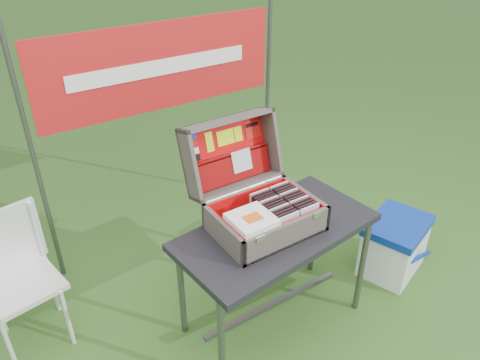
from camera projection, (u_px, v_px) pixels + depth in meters
ground at (257, 324)px, 2.82m from camera, size 80.00×80.00×0.00m
table at (274, 276)px, 2.69m from camera, size 1.15×0.65×0.69m
table_top at (277, 231)px, 2.52m from camera, size 1.15×0.65×0.04m
table_leg_fl at (221, 342)px, 2.31m from camera, size 0.04×0.04×0.65m
table_leg_fr at (362, 268)px, 2.77m from camera, size 0.04×0.04×0.65m
table_leg_bl at (181, 290)px, 2.62m from camera, size 0.04×0.04×0.65m
table_leg_br at (314, 231)px, 3.08m from camera, size 0.04×0.04×0.65m
table_brace at (273, 304)px, 2.80m from camera, size 0.95×0.03×0.03m
suitcase at (260, 184)px, 2.42m from camera, size 0.55×0.55×0.50m
suitcase_base_bottom at (265, 227)px, 2.50m from camera, size 0.55×0.39×0.02m
suitcase_base_wall_front at (288, 236)px, 2.34m from camera, size 0.55×0.02×0.15m
suitcase_base_wall_back at (246, 201)px, 2.60m from camera, size 0.55×0.02×0.15m
suitcase_base_wall_left at (223, 234)px, 2.35m from camera, size 0.02×0.39×0.15m
suitcase_base_wall_right at (304, 202)px, 2.60m from camera, size 0.02×0.39×0.15m
suitcase_liner_floor at (265, 225)px, 2.50m from camera, size 0.51×0.35×0.01m
suitcase_latch_left at (260, 239)px, 2.21m from camera, size 0.05×0.01×0.03m
suitcase_latch_right at (317, 215)px, 2.38m from camera, size 0.05×0.01×0.03m
suitcase_hinge at (245, 189)px, 2.57m from camera, size 0.50×0.02×0.02m
suitcase_lid_back at (226, 152)px, 2.63m from camera, size 0.55×0.14×0.38m
suitcase_lid_rim_far at (226, 120)px, 2.52m from camera, size 0.55×0.15×0.06m
suitcase_lid_rim_near at (238, 185)px, 2.63m from camera, size 0.55×0.15×0.06m
suitcase_lid_rim_left at (190, 166)px, 2.45m from camera, size 0.02×0.26×0.42m
suitcase_lid_rim_right at (271, 141)px, 2.70m from camera, size 0.02×0.26×0.42m
suitcase_lid_liner at (228, 152)px, 2.62m from camera, size 0.50×0.11×0.33m
suitcase_liner_wall_front at (286, 232)px, 2.34m from camera, size 0.51×0.01×0.13m
suitcase_liner_wall_back at (247, 201)px, 2.59m from camera, size 0.51×0.01×0.13m
suitcase_liner_wall_left at (225, 232)px, 2.35m from camera, size 0.01×0.35×0.13m
suitcase_liner_wall_right at (302, 201)px, 2.58m from camera, size 0.01×0.35×0.13m
suitcase_lid_pocket at (232, 168)px, 2.63m from camera, size 0.49×0.08×0.16m
suitcase_pocket_edge at (230, 155)px, 2.60m from camera, size 0.48×0.02×0.02m
suitcase_pocket_cd at (242, 161)px, 2.63m from camera, size 0.12×0.05×0.12m
lid_sticker_cc_a at (192, 137)px, 2.48m from camera, size 0.05×0.01×0.03m
lid_sticker_cc_b at (193, 144)px, 2.49m from camera, size 0.05×0.01×0.03m
lid_sticker_cc_c at (194, 151)px, 2.50m from camera, size 0.05×0.01×0.03m
lid_sticker_cc_d at (196, 158)px, 2.51m from camera, size 0.05×0.01×0.03m
lid_card_neon_tall at (209, 142)px, 2.54m from camera, size 0.04×0.03×0.10m
lid_card_neon_main at (226, 137)px, 2.59m from camera, size 0.11×0.03×0.08m
lid_card_neon_small at (238, 134)px, 2.63m from camera, size 0.05×0.03×0.08m
lid_sticker_band at (253, 130)px, 2.67m from camera, size 0.10×0.03×0.10m
lid_sticker_band_bar at (252, 125)px, 2.67m from camera, size 0.09×0.01×0.02m
cd_left_0 at (289, 226)px, 2.37m from camera, size 0.12×0.01×0.14m
cd_left_1 at (286, 224)px, 2.38m from camera, size 0.12×0.01×0.14m
cd_left_2 at (284, 222)px, 2.40m from camera, size 0.12×0.01×0.14m
cd_left_3 at (281, 220)px, 2.41m from camera, size 0.12×0.01×0.14m
cd_left_4 at (278, 217)px, 2.43m from camera, size 0.12×0.01×0.14m
cd_left_5 at (276, 215)px, 2.44m from camera, size 0.12×0.01×0.14m
cd_left_6 at (273, 213)px, 2.46m from camera, size 0.12×0.01×0.14m
cd_left_7 at (271, 211)px, 2.48m from camera, size 0.12×0.01×0.14m
cd_left_8 at (268, 210)px, 2.49m from camera, size 0.12×0.01×0.14m
cd_left_9 at (266, 208)px, 2.51m from camera, size 0.12×0.01×0.14m
cd_left_10 at (264, 206)px, 2.52m from camera, size 0.12×0.01×0.14m
cd_left_11 at (261, 204)px, 2.54m from camera, size 0.12×0.01×0.14m
cd_left_12 at (259, 202)px, 2.55m from camera, size 0.12×0.01×0.14m
cd_right_0 at (309, 217)px, 2.43m from camera, size 0.12×0.01×0.14m
cd_right_1 at (306, 215)px, 2.44m from camera, size 0.12×0.01×0.14m
cd_right_2 at (303, 213)px, 2.46m from camera, size 0.12×0.01×0.14m
cd_right_3 at (301, 211)px, 2.48m from camera, size 0.12×0.01×0.14m
cd_right_4 at (298, 209)px, 2.49m from camera, size 0.12×0.01×0.14m
cd_right_5 at (296, 208)px, 2.51m from camera, size 0.12×0.01×0.14m
cd_right_6 at (293, 206)px, 2.52m from camera, size 0.12×0.01×0.14m
cd_right_7 at (291, 204)px, 2.54m from camera, size 0.12×0.01×0.14m
cd_right_8 at (288, 202)px, 2.55m from camera, size 0.12×0.01×0.14m
cd_right_9 at (286, 200)px, 2.57m from camera, size 0.12×0.01×0.14m
cd_right_10 at (283, 198)px, 2.58m from camera, size 0.12×0.01×0.14m
cd_right_11 at (281, 196)px, 2.60m from camera, size 0.12×0.01×0.14m
cd_right_12 at (278, 195)px, 2.62m from camera, size 0.12×0.01×0.14m
songbook_0 at (252, 221)px, 2.31m from camera, size 0.21×0.21×0.00m
songbook_1 at (252, 221)px, 2.31m from camera, size 0.21×0.21×0.00m
songbook_2 at (252, 220)px, 2.31m from camera, size 0.21×0.21×0.00m
songbook_3 at (252, 219)px, 2.30m from camera, size 0.21×0.21×0.00m
songbook_4 at (252, 218)px, 2.30m from camera, size 0.21×0.21×0.00m
songbook_5 at (252, 217)px, 2.30m from camera, size 0.21×0.21×0.00m
songbook_graphic at (253, 218)px, 2.29m from camera, size 0.09×0.07×0.00m
cooler at (394, 246)px, 3.15m from camera, size 0.53×0.46×0.39m
cooler_body at (393, 249)px, 3.16m from camera, size 0.51×0.44×0.34m
cooler_lid at (398, 225)px, 3.06m from camera, size 0.53×0.46×0.05m
cooler_handle at (416, 259)px, 3.01m from camera, size 0.27×0.02×0.02m
chair at (24, 286)px, 2.54m from camera, size 0.43×0.46×0.80m
chair_seat at (23, 285)px, 2.53m from camera, size 0.42×0.42×0.03m
chair_backrest at (7, 239)px, 2.55m from camera, size 0.36×0.09×0.38m
chair_leg_fl at (8, 343)px, 2.45m from camera, size 0.02×0.02×0.41m
chair_leg_fr at (67, 318)px, 2.60m from camera, size 0.02×0.02×0.41m
chair_leg_br at (53, 285)px, 2.82m from camera, size 0.02×0.02×0.41m
chair_upright_right at (37, 231)px, 2.63m from camera, size 0.02×0.02×0.38m
cardboard_box at (293, 228)px, 3.36m from camera, size 0.36×0.21×0.36m
banner_post_left at (36, 165)px, 2.77m from camera, size 0.03×0.03×1.70m
banner_post_right at (267, 105)px, 3.57m from camera, size 0.03×0.03×1.70m
banner at (161, 67)px, 2.93m from camera, size 1.60×0.02×0.55m
banner_text at (162, 67)px, 2.92m from camera, size 1.20×0.00×0.10m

